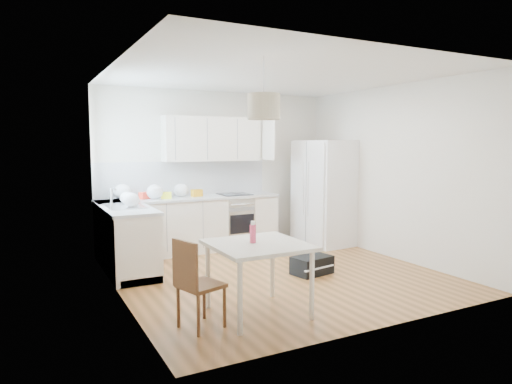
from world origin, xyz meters
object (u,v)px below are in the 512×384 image
dining_chair (201,283)px  gym_bag (312,265)px  refrigerator (325,193)px  dining_table (258,251)px

dining_chair → gym_bag: dining_chair is taller
refrigerator → dining_table: (-2.63, -2.44, -0.25)m
refrigerator → dining_chair: 4.17m
refrigerator → dining_table: 3.60m
refrigerator → dining_table: bearing=-142.0°
dining_table → dining_chair: (-0.66, -0.07, -0.23)m
refrigerator → dining_chair: size_ratio=2.08×
refrigerator → dining_chair: refrigerator is taller
dining_table → dining_chair: dining_chair is taller
refrigerator → dining_table: size_ratio=1.92×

